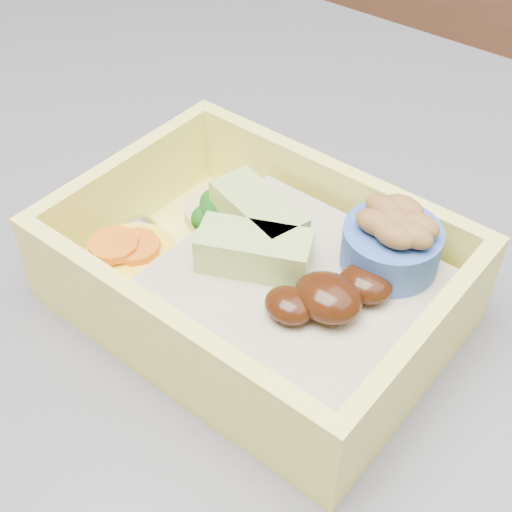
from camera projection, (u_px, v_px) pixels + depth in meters
The scene contains 1 object.
bento_box at pixel (269, 277), 0.38m from camera, with size 0.21×0.15×0.07m.
Camera 1 is at (0.23, -0.25, 1.21)m, focal length 50.00 mm.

